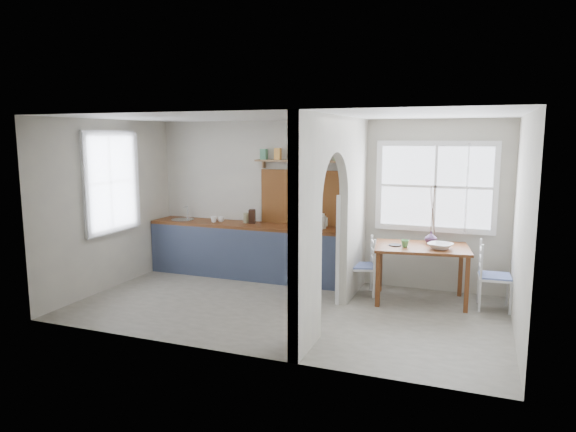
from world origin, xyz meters
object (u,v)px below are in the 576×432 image
(dining_table, at_px, (421,274))
(kettle, at_px, (321,221))
(chair_right, at_px, (495,276))
(vase, at_px, (431,238))
(chair_left, at_px, (361,266))

(dining_table, xyz_separation_m, kettle, (-1.59, 0.35, 0.62))
(dining_table, height_order, chair_right, chair_right)
(chair_right, height_order, vase, vase)
(chair_right, relative_size, vase, 5.15)
(chair_right, bearing_deg, vase, 73.09)
(chair_right, bearing_deg, dining_table, 87.26)
(vase, bearing_deg, kettle, 175.60)
(chair_left, xyz_separation_m, vase, (0.98, 0.19, 0.46))
(chair_right, distance_m, vase, 1.00)
(chair_right, xyz_separation_m, vase, (-0.88, 0.21, 0.43))
(kettle, relative_size, vase, 1.32)
(dining_table, distance_m, kettle, 1.75)
(chair_left, height_order, kettle, kettle)
(chair_right, bearing_deg, chair_left, 85.88)
(vase, bearing_deg, chair_left, -168.88)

